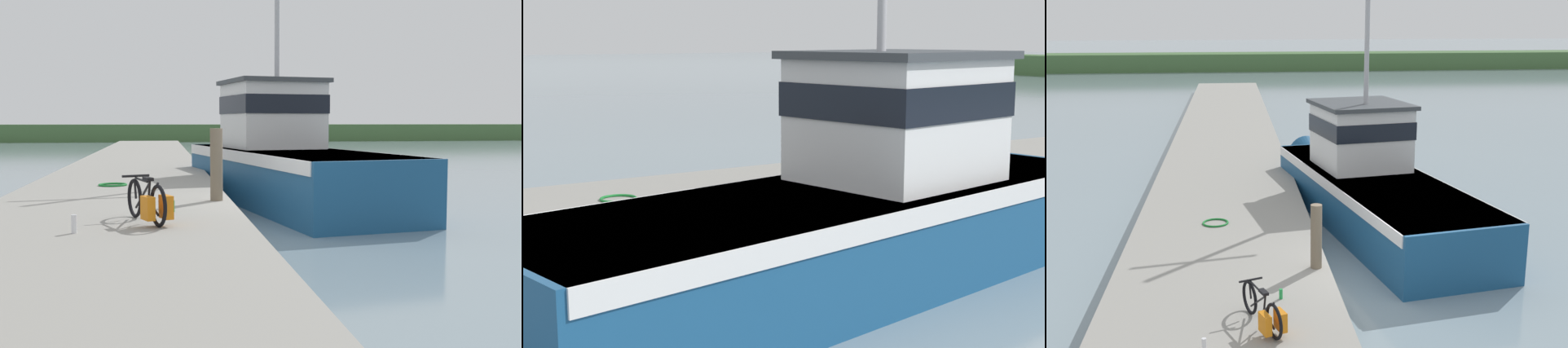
% 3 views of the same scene
% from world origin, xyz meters
% --- Properties ---
extents(ground_plane, '(320.00, 320.00, 0.00)m').
position_xyz_m(ground_plane, '(0.00, 0.00, 0.00)').
color(ground_plane, gray).
extents(dock_pier, '(4.56, 80.00, 0.71)m').
position_xyz_m(dock_pier, '(-3.38, 0.00, 0.35)').
color(dock_pier, gray).
rests_on(dock_pier, ground_plane).
extents(far_shoreline, '(180.00, 5.00, 1.90)m').
position_xyz_m(far_shoreline, '(30.00, 61.77, 0.95)').
color(far_shoreline, '#426638').
rests_on(far_shoreline, ground_plane).
extents(fishing_boat_main, '(4.82, 12.37, 8.21)m').
position_xyz_m(fishing_boat_main, '(0.88, 5.41, 1.19)').
color(fishing_boat_main, navy).
rests_on(fishing_boat_main, ground_plane).
extents(bicycle_touring, '(0.79, 1.61, 0.69)m').
position_xyz_m(bicycle_touring, '(-2.62, -2.77, 1.03)').
color(bicycle_touring, black).
rests_on(bicycle_touring, dock_pier).
extents(mooring_post, '(0.24, 0.24, 1.40)m').
position_xyz_m(mooring_post, '(-1.39, -0.05, 1.41)').
color(mooring_post, '#756651').
rests_on(mooring_post, dock_pier).
extents(hose_coil, '(0.68, 0.68, 0.05)m').
position_xyz_m(hose_coil, '(-3.59, 3.27, 0.73)').
color(hose_coil, '#197A2D').
rests_on(hose_coil, dock_pier).
extents(water_bottle_by_bike, '(0.08, 0.08, 0.26)m').
position_xyz_m(water_bottle_by_bike, '(-3.63, -3.47, 0.84)').
color(water_bottle_by_bike, silver).
rests_on(water_bottle_by_bike, dock_pier).
extents(water_bottle_on_curb, '(0.07, 0.07, 0.20)m').
position_xyz_m(water_bottle_on_curb, '(-2.26, -1.55, 0.81)').
color(water_bottle_on_curb, green).
rests_on(water_bottle_on_curb, dock_pier).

